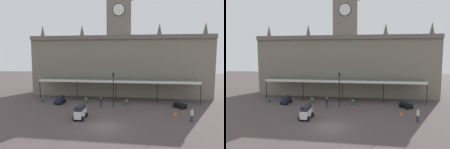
# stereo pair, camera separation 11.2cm
# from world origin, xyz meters

# --- Properties ---
(ground_plane) EXTENTS (140.00, 140.00, 0.00)m
(ground_plane) POSITION_xyz_m (0.00, 0.00, 0.00)
(ground_plane) COLOR #4D4141
(station_building) EXTENTS (35.85, 6.74, 21.06)m
(station_building) POSITION_xyz_m (-0.00, 19.00, 6.87)
(station_building) COLOR slate
(station_building) RESTS_ON ground
(entrance_canopy) EXTENTS (28.86, 3.26, 3.93)m
(entrance_canopy) POSITION_xyz_m (0.00, 13.41, 3.79)
(entrance_canopy) COLOR #38564C
(entrance_canopy) RESTS_ON ground
(car_navy_estate) EXTENTS (1.55, 2.26, 1.27)m
(car_navy_estate) POSITION_xyz_m (-9.43, 9.66, 0.56)
(car_navy_estate) COLOR #19214C
(car_navy_estate) RESTS_ON ground
(car_white_van) EXTENTS (1.64, 2.43, 1.77)m
(car_white_van) POSITION_xyz_m (-3.62, 2.35, 0.81)
(car_white_van) COLOR silver
(car_white_van) RESTS_ON ground
(car_black_sedan) EXTENTS (2.14, 2.25, 1.19)m
(car_black_sedan) POSITION_xyz_m (10.44, 9.46, 0.50)
(car_black_sedan) COLOR black
(car_black_sedan) RESTS_ON ground
(pedestrian_crossing_forecourt) EXTENTS (0.34, 0.34, 1.67)m
(pedestrian_crossing_forecourt) POSITION_xyz_m (-1.96, 7.99, 0.91)
(pedestrian_crossing_forecourt) COLOR #3F384C
(pedestrian_crossing_forecourt) RESTS_ON ground
(pedestrian_near_entrance) EXTENTS (0.34, 0.34, 1.67)m
(pedestrian_near_entrance) POSITION_xyz_m (10.50, 3.00, 0.91)
(pedestrian_near_entrance) COLOR #3F384C
(pedestrian_near_entrance) RESTS_ON ground
(victorian_lamppost) EXTENTS (0.30, 0.30, 5.62)m
(victorian_lamppost) POSITION_xyz_m (-0.06, 8.51, 3.44)
(victorian_lamppost) COLOR black
(victorian_lamppost) RESTS_ON ground
(traffic_cone) EXTENTS (0.40, 0.40, 0.69)m
(traffic_cone) POSITION_xyz_m (9.04, 5.48, 0.35)
(traffic_cone) COLOR orange
(traffic_cone) RESTS_ON ground
(planter_near_kerb) EXTENTS (0.60, 0.60, 0.96)m
(planter_near_kerb) POSITION_xyz_m (2.03, 10.07, 0.49)
(planter_near_kerb) COLOR #47423D
(planter_near_kerb) RESTS_ON ground
(planter_forecourt_centre) EXTENTS (0.60, 0.60, 0.96)m
(planter_forecourt_centre) POSITION_xyz_m (-12.86, 9.98, 0.49)
(planter_forecourt_centre) COLOR #47423D
(planter_forecourt_centre) RESTS_ON ground
(planter_by_canopy) EXTENTS (0.60, 0.60, 0.96)m
(planter_by_canopy) POSITION_xyz_m (-5.01, 10.44, 0.49)
(planter_by_canopy) COLOR #47423D
(planter_by_canopy) RESTS_ON ground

